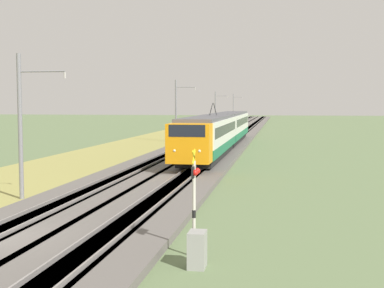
{
  "coord_description": "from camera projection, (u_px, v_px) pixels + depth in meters",
  "views": [
    {
      "loc": [
        -16.74,
        -10.0,
        4.93
      ],
      "look_at": [
        18.8,
        -4.06,
        2.16
      ],
      "focal_mm": 50.0,
      "sensor_mm": 36.0,
      "label": 1
    }
  ],
  "objects": [
    {
      "name": "grass_verge",
      "position": [
        152.0,
        141.0,
        68.71
      ],
      "size": [
        240.0,
        8.59,
        0.12
      ],
      "color": "#99934C",
      "rests_on": "ground"
    },
    {
      "name": "ballast_main",
      "position": [
        201.0,
        141.0,
        67.65
      ],
      "size": [
        240.0,
        4.4,
        0.3
      ],
      "color": "#605B56",
      "rests_on": "ground"
    },
    {
      "name": "crossing_signal_far",
      "position": [
        194.0,
        192.0,
        16.99
      ],
      "size": [
        0.7,
        0.23,
        3.47
      ],
      "rotation": [
        0.0,
        0.0,
        -1.57
      ],
      "color": "beige",
      "rests_on": "ground"
    },
    {
      "name": "track_main",
      "position": [
        201.0,
        141.0,
        67.65
      ],
      "size": [
        240.0,
        1.57,
        0.45
      ],
      "color": "#4C4238",
      "rests_on": "ground"
    },
    {
      "name": "equipment_cabinet",
      "position": [
        197.0,
        250.0,
        15.98
      ],
      "size": [
        0.73,
        0.51,
        1.1
      ],
      "color": "gray",
      "rests_on": "ground"
    },
    {
      "name": "ballast_adjacent",
      "position": [
        233.0,
        141.0,
        66.98
      ],
      "size": [
        240.0,
        4.4,
        0.3
      ],
      "color": "#605B56",
      "rests_on": "ground"
    },
    {
      "name": "passenger_train",
      "position": [
        221.0,
        129.0,
        53.78
      ],
      "size": [
        39.48,
        2.99,
        4.93
      ],
      "rotation": [
        0.0,
        0.0,
        3.14
      ],
      "color": "orange",
      "rests_on": "ground"
    },
    {
      "name": "catenary_mast_mid",
      "position": [
        176.0,
        110.0,
        65.82
      ],
      "size": [
        0.22,
        2.56,
        7.78
      ],
      "color": "slate",
      "rests_on": "ground"
    },
    {
      "name": "catenary_mast_far",
      "position": [
        216.0,
        109.0,
        105.1
      ],
      "size": [
        0.22,
        2.56,
        7.24
      ],
      "color": "slate",
      "rests_on": "ground"
    },
    {
      "name": "catenary_mast_distant",
      "position": [
        234.0,
        107.0,
        144.35
      ],
      "size": [
        0.22,
        2.56,
        7.44
      ],
      "color": "slate",
      "rests_on": "ground"
    },
    {
      "name": "catenary_mast_near",
      "position": [
        21.0,
        125.0,
        26.58
      ],
      "size": [
        0.22,
        2.56,
        7.38
      ],
      "color": "slate",
      "rests_on": "ground"
    },
    {
      "name": "track_adjacent",
      "position": [
        233.0,
        141.0,
        66.98
      ],
      "size": [
        240.0,
        1.57,
        0.45
      ],
      "color": "#4C4238",
      "rests_on": "ground"
    }
  ]
}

